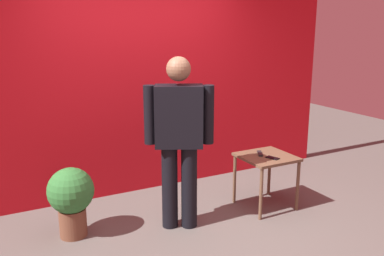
% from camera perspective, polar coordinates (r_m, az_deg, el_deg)
% --- Properties ---
extents(ground_plane, '(12.00, 12.00, 0.00)m').
position_cam_1_polar(ground_plane, '(4.07, 1.37, -15.33)').
color(ground_plane, '#59544F').
extents(back_wall_red, '(5.32, 0.12, 2.79)m').
position_cam_1_polar(back_wall_red, '(4.99, -7.23, 6.96)').
color(back_wall_red, red).
rests_on(back_wall_red, ground_plane).
extents(standing_person, '(0.65, 0.41, 1.71)m').
position_cam_1_polar(standing_person, '(4.02, -1.78, -0.97)').
color(standing_person, black).
rests_on(standing_person, ground_plane).
extents(side_table, '(0.55, 0.55, 0.60)m').
position_cam_1_polar(side_table, '(4.67, 10.13, -4.76)').
color(side_table, brown).
rests_on(side_table, ground_plane).
extents(cell_phone, '(0.11, 0.16, 0.01)m').
position_cam_1_polar(cell_phone, '(4.57, 10.96, -4.03)').
color(cell_phone, black).
rests_on(cell_phone, side_table).
extents(tv_remote, '(0.12, 0.17, 0.02)m').
position_cam_1_polar(tv_remote, '(4.68, 9.26, -3.45)').
color(tv_remote, black).
rests_on(tv_remote, side_table).
extents(potted_plant, '(0.44, 0.44, 0.69)m').
position_cam_1_polar(potted_plant, '(4.16, -16.21, -8.98)').
color(potted_plant, brown).
rests_on(potted_plant, ground_plane).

